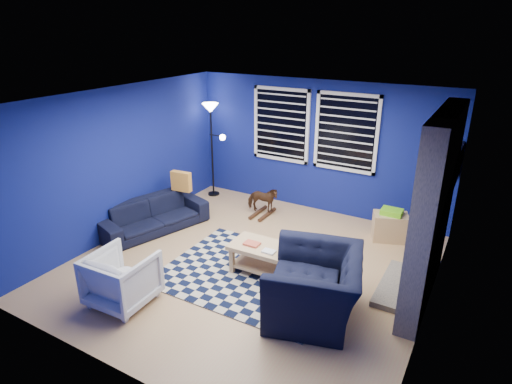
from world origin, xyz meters
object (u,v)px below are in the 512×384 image
Objects in this scene: floor_lamp at (212,121)px; armchair_bent at (122,278)px; armchair_big at (314,286)px; sofa at (153,215)px; coffee_table at (263,253)px; tv at (456,167)px; rocking_horse at (263,200)px; cabinet at (390,226)px.

armchair_bent is at bearing -72.72° from floor_lamp.
armchair_big is 0.65× the size of floor_lamp.
sofa reaches higher than coffee_table.
tv is 5.02m from sofa.
rocking_horse is (0.25, 3.29, -0.04)m from armchair_bent.
armchair_big reaches higher than sofa.
floor_lamp reaches higher than tv.
floor_lamp is at bearing 156.00° from cabinet.
coffee_table is at bearing -168.01° from rocking_horse.
sofa is at bearing -176.25° from cabinet.
tv is 0.79× the size of armchair_big.
armchair_bent is 1.32× the size of rocking_horse.
armchair_bent is at bearing -129.56° from coffee_table.
coffee_table is at bearing -136.19° from tv.
armchair_big reaches higher than armchair_bent.
armchair_big reaches higher than coffee_table.
floor_lamp is at bearing -75.09° from armchair_bent.
rocking_horse reaches higher than sofa.
cabinet is (3.71, 1.70, -0.03)m from sofa.
floor_lamp reaches higher than sofa.
floor_lamp reaches higher than rocking_horse.
sofa is (-4.55, -1.80, -1.12)m from tv.
rocking_horse reaches higher than cabinet.
tv is 5.07m from armchair_bent.
armchair_bent reaches higher than rocking_horse.
armchair_big is at bearing -26.73° from coffee_table.
sofa is at bearing -89.15° from floor_lamp.
floor_lamp is (-3.74, 0.21, 1.35)m from cabinet.
armchair_bent is at bearing -81.63° from armchair_big.
rocking_horse is 0.91× the size of cabinet.
tv is 4.58m from floor_lamp.
coffee_table is (-1.00, 0.51, -0.08)m from armchair_big.
cabinet is 0.34× the size of floor_lamp.
tv is at bearing -101.69° from rocking_horse.
floor_lamp is at bearing 56.59° from rocking_horse.
sofa is 4.08m from cabinet.
sofa is at bearing -60.36° from armchair_bent.
tv is at bearing -14.16° from cabinet.
armchair_big is 2.46m from armchair_bent.
sofa is 2.03m from rocking_horse.
rocking_horse is (-2.00, 2.29, -0.09)m from armchair_big.
armchair_bent is (-3.42, -3.60, -1.04)m from tv.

